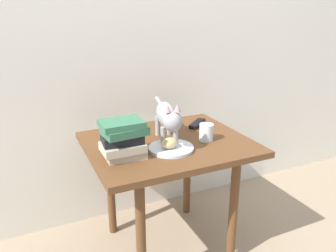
{
  "coord_description": "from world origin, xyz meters",
  "views": [
    {
      "loc": [
        -0.65,
        -1.4,
        1.24
      ],
      "look_at": [
        0.0,
        0.0,
        0.7
      ],
      "focal_mm": 35.94,
      "sensor_mm": 36.0,
      "label": 1
    }
  ],
  "objects_px": {
    "tv_remote": "(197,124)",
    "cat": "(167,117)",
    "side_table": "(168,157)",
    "candle_jar": "(206,133)",
    "book_stack": "(123,139)",
    "plate": "(171,148)",
    "bread_roll": "(170,143)"
  },
  "relations": [
    {
      "from": "candle_jar",
      "to": "book_stack",
      "type": "bearing_deg",
      "value": -177.15
    },
    {
      "from": "side_table",
      "to": "plate",
      "type": "bearing_deg",
      "value": -106.99
    },
    {
      "from": "side_table",
      "to": "cat",
      "type": "relative_size",
      "value": 1.67
    },
    {
      "from": "side_table",
      "to": "cat",
      "type": "xyz_separation_m",
      "value": [
        -0.01,
        -0.01,
        0.22
      ]
    },
    {
      "from": "plate",
      "to": "candle_jar",
      "type": "xyz_separation_m",
      "value": [
        0.21,
        0.03,
        0.03
      ]
    },
    {
      "from": "book_stack",
      "to": "tv_remote",
      "type": "height_order",
      "value": "book_stack"
    },
    {
      "from": "candle_jar",
      "to": "tv_remote",
      "type": "bearing_deg",
      "value": 71.38
    },
    {
      "from": "candle_jar",
      "to": "side_table",
      "type": "bearing_deg",
      "value": 159.0
    },
    {
      "from": "plate",
      "to": "cat",
      "type": "xyz_separation_m",
      "value": [
        0.02,
        0.09,
        0.13
      ]
    },
    {
      "from": "plate",
      "to": "bread_roll",
      "type": "distance_m",
      "value": 0.04
    },
    {
      "from": "side_table",
      "to": "bread_roll",
      "type": "bearing_deg",
      "value": -111.53
    },
    {
      "from": "candle_jar",
      "to": "tv_remote",
      "type": "xyz_separation_m",
      "value": [
        0.07,
        0.21,
        -0.03
      ]
    },
    {
      "from": "plate",
      "to": "cat",
      "type": "distance_m",
      "value": 0.16
    },
    {
      "from": "plate",
      "to": "book_stack",
      "type": "relative_size",
      "value": 1.06
    },
    {
      "from": "plate",
      "to": "side_table",
      "type": "bearing_deg",
      "value": 73.01
    },
    {
      "from": "cat",
      "to": "book_stack",
      "type": "distance_m",
      "value": 0.26
    },
    {
      "from": "bread_roll",
      "to": "book_stack",
      "type": "height_order",
      "value": "book_stack"
    },
    {
      "from": "cat",
      "to": "candle_jar",
      "type": "height_order",
      "value": "cat"
    },
    {
      "from": "side_table",
      "to": "tv_remote",
      "type": "relative_size",
      "value": 5.22
    },
    {
      "from": "side_table",
      "to": "bread_roll",
      "type": "relative_size",
      "value": 9.79
    },
    {
      "from": "book_stack",
      "to": "candle_jar",
      "type": "bearing_deg",
      "value": 2.85
    },
    {
      "from": "side_table",
      "to": "candle_jar",
      "type": "height_order",
      "value": "candle_jar"
    },
    {
      "from": "tv_remote",
      "to": "cat",
      "type": "bearing_deg",
      "value": 171.15
    },
    {
      "from": "side_table",
      "to": "cat",
      "type": "height_order",
      "value": "cat"
    },
    {
      "from": "book_stack",
      "to": "candle_jar",
      "type": "distance_m",
      "value": 0.44
    },
    {
      "from": "candle_jar",
      "to": "cat",
      "type": "bearing_deg",
      "value": 162.7
    },
    {
      "from": "plate",
      "to": "tv_remote",
      "type": "xyz_separation_m",
      "value": [
        0.28,
        0.25,
        0.0
      ]
    },
    {
      "from": "cat",
      "to": "book_stack",
      "type": "height_order",
      "value": "cat"
    },
    {
      "from": "plate",
      "to": "book_stack",
      "type": "bearing_deg",
      "value": 177.46
    },
    {
      "from": "side_table",
      "to": "candle_jar",
      "type": "bearing_deg",
      "value": -21.0
    },
    {
      "from": "side_table",
      "to": "candle_jar",
      "type": "distance_m",
      "value": 0.23
    },
    {
      "from": "bread_roll",
      "to": "cat",
      "type": "distance_m",
      "value": 0.14
    }
  ]
}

